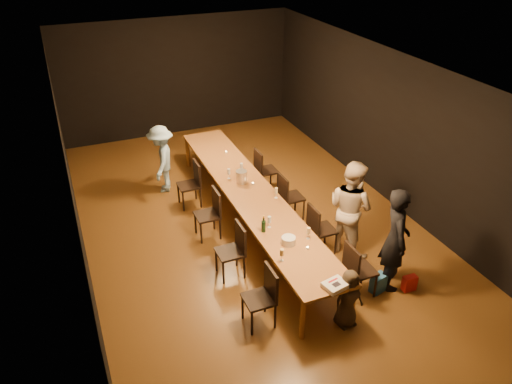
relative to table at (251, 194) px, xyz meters
name	(u,v)px	position (x,y,z in m)	size (l,w,h in m)	color
ground	(251,226)	(0.00, 0.00, -0.70)	(10.00, 10.00, 0.00)	#4D2E13
room_shell	(250,125)	(0.00, 0.00, 1.38)	(6.04, 10.04, 3.02)	black
table	(251,194)	(0.00, 0.00, 0.00)	(0.90, 6.00, 0.75)	olive
chair_right_0	(361,269)	(0.85, -2.40, -0.24)	(0.42, 0.42, 0.93)	black
chair_right_1	(322,229)	(0.85, -1.20, -0.24)	(0.42, 0.42, 0.93)	black
chair_right_2	(292,196)	(0.85, 0.00, -0.24)	(0.42, 0.42, 0.93)	black
chair_right_3	(267,170)	(0.85, 1.20, -0.24)	(0.42, 0.42, 0.93)	black
chair_left_0	(259,299)	(-0.85, -2.40, -0.24)	(0.42, 0.42, 0.93)	black
chair_left_1	(230,252)	(-0.85, -1.20, -0.24)	(0.42, 0.42, 0.93)	black
chair_left_2	(207,215)	(-0.85, 0.00, -0.24)	(0.42, 0.42, 0.93)	black
chair_left_3	(189,185)	(-0.85, 1.20, -0.24)	(0.42, 0.42, 0.93)	black
woman_birthday	(395,239)	(1.43, -2.39, 0.17)	(0.63, 0.42, 1.74)	black
woman_tan	(351,208)	(1.28, -1.34, 0.17)	(0.85, 0.66, 1.74)	beige
man_blue	(162,159)	(-1.18, 2.02, 0.03)	(0.94, 0.54, 1.45)	#9AC7EE
child	(348,299)	(0.32, -2.90, -0.23)	(0.46, 0.30, 0.95)	#382C1F
gift_bag_red	(409,283)	(1.63, -2.65, -0.57)	(0.22, 0.12, 0.26)	red
gift_bag_blue	(378,283)	(1.16, -2.48, -0.55)	(0.25, 0.16, 0.31)	#2A6BB7
birthday_cake	(335,285)	(0.08, -2.89, 0.09)	(0.37, 0.32, 0.08)	white
plate_stack	(288,241)	(-0.06, -1.72, 0.11)	(0.22, 0.22, 0.12)	white
champagne_bottle	(264,224)	(-0.29, -1.26, 0.20)	(0.07, 0.07, 0.30)	black
ice_bucket	(241,177)	(-0.02, 0.42, 0.17)	(0.22, 0.22, 0.24)	#B9BABE
wineglass_0	(282,255)	(-0.34, -2.06, 0.15)	(0.06, 0.06, 0.21)	beige
wineglass_1	(308,233)	(0.28, -1.72, 0.15)	(0.06, 0.06, 0.21)	beige
wineglass_2	(269,222)	(-0.15, -1.19, 0.15)	(0.06, 0.06, 0.21)	silver
wineglass_3	(276,193)	(0.34, -0.37, 0.15)	(0.06, 0.06, 0.21)	beige
wineglass_4	(229,174)	(-0.19, 0.65, 0.15)	(0.06, 0.06, 0.21)	silver
wineglass_5	(242,168)	(0.13, 0.78, 0.15)	(0.06, 0.06, 0.21)	silver
tealight_near	(308,248)	(0.15, -1.95, 0.06)	(0.05, 0.05, 0.03)	#B2B7B2
tealight_mid	(253,184)	(0.15, 0.25, 0.06)	(0.05, 0.05, 0.03)	#B2B7B2
tealight_far	(226,152)	(0.15, 1.75, 0.06)	(0.05, 0.05, 0.03)	#B2B7B2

